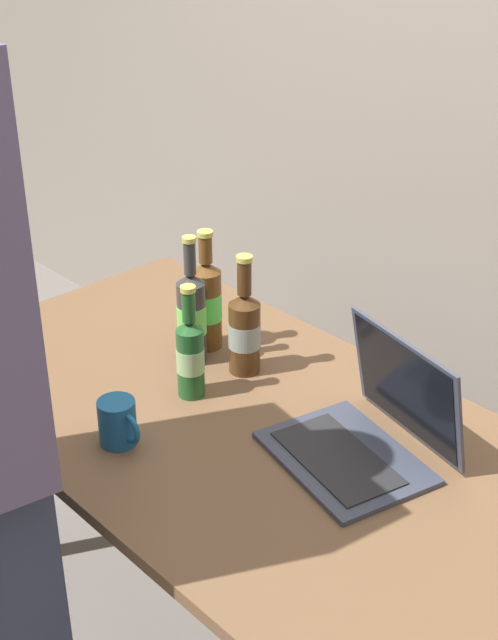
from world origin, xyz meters
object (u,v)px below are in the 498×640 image
beer_bottle_brown (192,315)px  beer_bottle_dark (207,302)px  laptop (369,429)px  beer_bottle_green (190,355)px  beer_bottle_amber (244,329)px  coffee_mug (118,423)px

beer_bottle_brown → beer_bottle_dark: 0.08m
laptop → beer_bottle_dark: size_ratio=1.25×
laptop → beer_bottle_green: bearing=-163.5°
laptop → beer_bottle_amber: (-0.41, 0.04, 0.05)m
beer_bottle_green → coffee_mug: size_ratio=2.36×
beer_bottle_green → beer_bottle_brown: bearing=139.0°
beer_bottle_dark → coffee_mug: bearing=-65.0°
laptop → beer_bottle_amber: size_ratio=1.30×
beer_bottle_brown → beer_bottle_amber: beer_bottle_brown is taller
beer_bottle_brown → laptop: bearing=2.5°
coffee_mug → beer_bottle_brown: bearing=115.5°
beer_bottle_amber → beer_bottle_green: size_ratio=1.09×
laptop → beer_bottle_brown: bearing=-177.5°
laptop → beer_bottle_dark: bearing=175.0°
laptop → coffee_mug: size_ratio=3.34×
laptop → beer_bottle_amber: bearing=174.9°
beer_bottle_brown → beer_bottle_amber: (0.12, 0.06, -0.01)m
beer_bottle_dark → beer_bottle_amber: bearing=-5.0°
beer_bottle_dark → coffee_mug: size_ratio=2.67×
beer_bottle_brown → beer_bottle_amber: bearing=26.6°
beer_bottle_amber → beer_bottle_dark: size_ratio=0.96×
laptop → beer_bottle_brown: (-0.53, -0.02, 0.07)m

